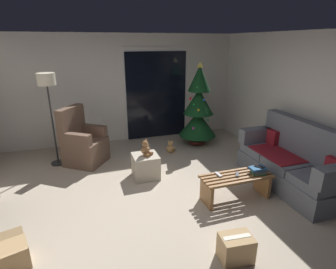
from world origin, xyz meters
name	(u,v)px	position (x,y,z in m)	size (l,w,h in m)	color
ground_plane	(157,206)	(0.00, 0.00, 0.00)	(7.00, 7.00, 0.00)	#B2A38E
wall_back	(120,89)	(0.00, 3.06, 1.25)	(5.72, 0.12, 2.50)	silver
wall_right	(322,109)	(2.86, 0.00, 1.25)	(0.12, 6.00, 2.50)	silver
patio_door_frame	(156,94)	(0.86, 2.99, 1.10)	(1.60, 0.02, 2.20)	silver
patio_door_glass	(157,96)	(0.86, 2.97, 1.05)	(1.50, 0.02, 2.10)	black
couch	(293,163)	(2.32, -0.11, 0.40)	(0.80, 1.95, 1.08)	slate
coffee_table	(236,183)	(1.20, -0.19, 0.27)	(1.10, 0.40, 0.40)	olive
remote_silver	(218,175)	(0.94, -0.10, 0.41)	(0.04, 0.16, 0.02)	#ADADB2
remote_graphite	(237,174)	(1.21, -0.19, 0.41)	(0.04, 0.16, 0.02)	#333338
book_stack	(258,170)	(1.54, -0.23, 0.45)	(0.24, 0.20, 0.10)	#337042
cell_phone	(259,167)	(1.56, -0.23, 0.51)	(0.07, 0.14, 0.01)	black
christmas_tree	(198,109)	(1.62, 2.16, 0.85)	(0.86, 0.86, 1.90)	#4C1E19
armchair	(83,144)	(-0.97, 1.92, 0.40)	(0.96, 0.95, 1.13)	brown
floor_lamp	(47,88)	(-1.47, 2.03, 1.51)	(0.32, 0.32, 1.78)	#2D2D30
ottoman	(146,166)	(0.06, 0.93, 0.21)	(0.44, 0.44, 0.42)	#B2A893
teddy_bear_chestnut	(146,149)	(0.06, 0.93, 0.54)	(0.21, 0.21, 0.29)	brown
teddy_bear_honey_by_tree	(171,147)	(0.84, 1.85, 0.12)	(0.21, 0.22, 0.29)	tan
cardboard_box_open_near_shelf	(4,259)	(-1.87, -0.62, 0.14)	(0.57, 0.57, 0.33)	tan
cardboard_box_taped_mid_floor	(236,248)	(0.54, -1.26, 0.15)	(0.38, 0.30, 0.30)	tan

